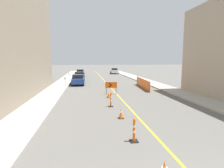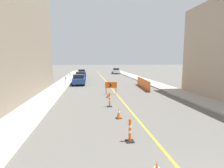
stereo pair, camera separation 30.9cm
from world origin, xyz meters
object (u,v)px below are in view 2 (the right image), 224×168
(delineator_post_rear, at_px, (110,100))
(parked_car_curb_near, at_px, (79,79))
(arrow_barricade_primary, at_px, (111,86))
(parked_car_opposite_side, at_px, (116,71))
(parking_meter_near_curb, at_px, (66,80))
(delineator_post_front, at_px, (130,132))
(parked_car_curb_mid, at_px, (80,76))
(traffic_cone_third, at_px, (108,94))
(parked_car_curb_far, at_px, (82,73))
(parking_meter_far_curb, at_px, (70,75))
(traffic_cone_second, at_px, (119,114))

(delineator_post_rear, relative_size, parked_car_curb_near, 0.27)
(arrow_barricade_primary, xyz_separation_m, parked_car_opposite_side, (5.18, 29.74, -0.17))
(parking_meter_near_curb, bearing_deg, arrow_barricade_primary, -47.28)
(delineator_post_front, relative_size, arrow_barricade_primary, 0.81)
(delineator_post_rear, distance_m, parking_meter_near_curb, 12.20)
(arrow_barricade_primary, xyz_separation_m, parked_car_curb_mid, (-3.95, 14.25, -0.17))
(parked_car_opposite_side, bearing_deg, traffic_cone_third, -97.67)
(traffic_cone_third, bearing_deg, parked_car_curb_far, 97.94)
(parked_car_curb_mid, relative_size, parking_meter_far_curb, 3.19)
(parked_car_curb_near, bearing_deg, delineator_post_front, -82.22)
(arrow_barricade_primary, relative_size, parked_car_curb_far, 0.31)
(parking_meter_near_curb, bearing_deg, parked_car_curb_mid, 78.75)
(traffic_cone_third, distance_m, parked_car_curb_far, 25.50)
(parked_car_curb_mid, bearing_deg, traffic_cone_third, -79.70)
(delineator_post_front, height_order, delineator_post_rear, delineator_post_rear)
(traffic_cone_second, bearing_deg, traffic_cone_third, 89.72)
(parked_car_curb_near, bearing_deg, parked_car_curb_mid, 88.21)
(traffic_cone_second, bearing_deg, delineator_post_rear, 94.82)
(arrow_barricade_primary, distance_m, parked_car_curb_mid, 14.79)
(traffic_cone_third, xyz_separation_m, parking_meter_far_curb, (-5.08, 13.72, 0.80))
(parked_car_opposite_side, distance_m, parking_meter_far_curb, 20.72)
(parking_meter_near_curb, bearing_deg, delineator_post_front, -73.98)
(traffic_cone_third, height_order, delineator_post_rear, delineator_post_rear)
(arrow_barricade_primary, bearing_deg, traffic_cone_third, -101.14)
(traffic_cone_second, height_order, parked_car_curb_near, parked_car_curb_near)
(arrow_barricade_primary, distance_m, parked_car_curb_near, 9.14)
(traffic_cone_third, xyz_separation_m, parked_car_curb_mid, (-3.45, 15.93, 0.48))
(arrow_barricade_primary, xyz_separation_m, parking_meter_far_curb, (-5.58, 12.04, 0.15))
(delineator_post_front, distance_m, parking_meter_far_curb, 23.90)
(parking_meter_far_curb, bearing_deg, parked_car_opposite_side, 58.70)
(traffic_cone_third, xyz_separation_m, parked_car_opposite_side, (5.68, 31.42, 0.48))
(traffic_cone_third, xyz_separation_m, parking_meter_near_curb, (-5.08, 7.72, 0.71))
(parking_meter_far_curb, bearing_deg, parked_car_curb_mid, 53.57)
(delineator_post_front, relative_size, parked_car_curb_near, 0.25)
(delineator_post_rear, distance_m, parked_car_curb_near, 13.78)
(parked_car_curb_mid, xyz_separation_m, parking_meter_far_curb, (-1.63, -2.21, 0.32))
(parked_car_opposite_side, bearing_deg, parked_car_curb_mid, -117.94)
(traffic_cone_third, relative_size, parked_car_opposite_side, 0.15)
(parking_meter_far_curb, bearing_deg, traffic_cone_third, -69.68)
(delineator_post_rear, xyz_separation_m, parked_car_opposite_side, (5.96, 34.90, 0.29))
(parked_car_curb_near, bearing_deg, parked_car_curb_far, 88.41)
(delineator_post_rear, height_order, parking_meter_near_curb, parking_meter_near_curb)
(parking_meter_far_curb, bearing_deg, arrow_barricade_primary, -65.12)
(parked_car_curb_far, bearing_deg, delineator_post_front, -84.74)
(parked_car_curb_mid, xyz_separation_m, parked_car_curb_far, (-0.07, 9.33, 0.00))
(parked_car_curb_near, bearing_deg, delineator_post_rear, -78.67)
(traffic_cone_second, relative_size, parked_car_opposite_side, 0.15)
(delineator_post_rear, distance_m, parked_car_curb_mid, 19.67)
(parking_meter_near_curb, height_order, parking_meter_far_curb, parking_meter_far_curb)
(arrow_barricade_primary, bearing_deg, parked_car_curb_far, 105.17)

